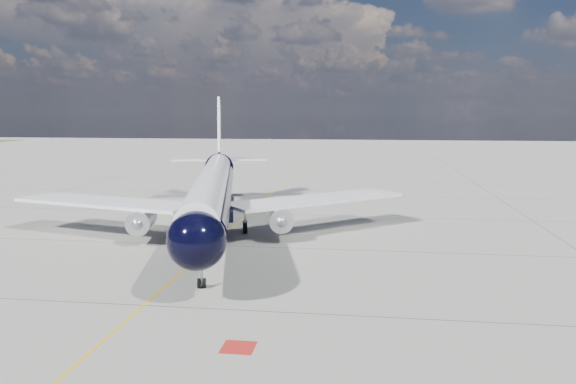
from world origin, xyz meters
name	(u,v)px	position (x,y,z in m)	size (l,w,h in m)	color
ground	(257,206)	(0.00, 30.00, 0.00)	(320.00, 320.00, 0.00)	gray
taxiway_centerline	(249,214)	(0.00, 25.00, 0.00)	(0.16, 160.00, 0.01)	#DCA30B
red_marking	(238,347)	(6.80, -10.00, 0.00)	(1.60, 1.60, 0.01)	maroon
main_airliner	(213,190)	(-1.22, 14.69, 4.05)	(36.21, 44.71, 13.05)	black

